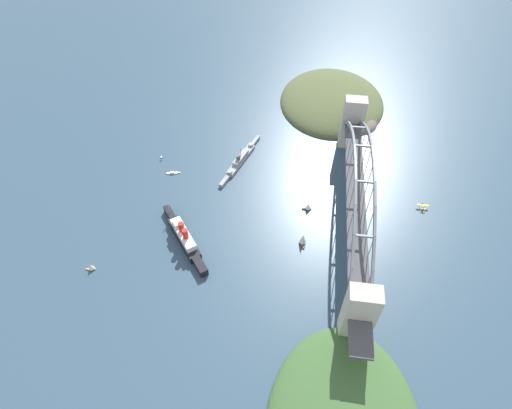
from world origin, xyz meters
name	(u,v)px	position (x,y,z in m)	size (l,w,h in m)	color
ground_plane	(349,220)	(0.00, 0.00, 0.00)	(1400.00, 1400.00, 0.00)	#334C60
harbor_arch_bridge	(355,197)	(0.00, 0.00, 29.22)	(264.60, 20.31, 68.43)	beige
headland_east_shore	(333,103)	(173.73, 15.46, 0.00)	(138.67, 116.85, 30.03)	#515B38
ocean_liner	(184,237)	(-40.95, 133.46, 5.74)	(64.87, 52.16, 20.78)	black
naval_cruiser	(240,160)	(60.68, 103.94, 2.86)	(76.97, 28.45, 16.87)	gray
seaplane_taxiing_near_bridge	(423,207)	(22.68, -63.45, 1.84)	(6.80, 10.24, 4.79)	#B7B7B2
small_boat_0	(308,207)	(7.57, 35.73, 3.77)	(4.95, 8.22, 7.97)	black
small_boat_1	(91,267)	(-76.83, 197.94, 3.44)	(4.98, 8.02, 7.31)	gold
small_boat_2	(173,173)	(36.10, 164.79, 0.69)	(4.44, 13.01, 1.94)	silver
small_boat_3	(303,239)	(-29.64, 38.25, 5.39)	(10.18, 6.73, 11.68)	brown
small_boat_4	(161,158)	(55.23, 181.79, 0.67)	(8.05, 2.28, 1.88)	#234C8C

